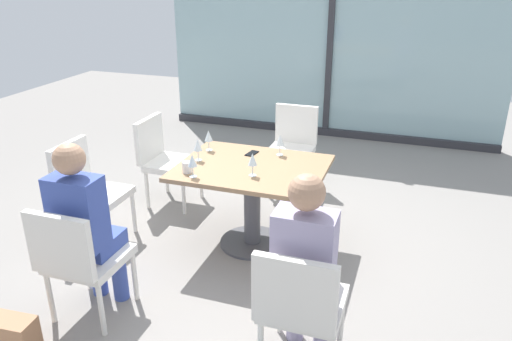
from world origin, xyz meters
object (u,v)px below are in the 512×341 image
at_px(wine_glass_2, 253,160).
at_px(wine_glass_4, 209,136).
at_px(chair_front_right, 300,303).
at_px(wine_glass_0, 198,146).
at_px(cell_phone_on_table, 252,153).
at_px(coffee_cup, 187,167).
at_px(person_front_left, 85,221).
at_px(person_front_right, 306,262).
at_px(handbag_1, 13,338).
at_px(chair_far_left, 164,156).
at_px(dining_table_main, 252,186).
at_px(wine_glass_3, 280,141).
at_px(chair_side_end, 87,186).
at_px(wine_glass_1, 192,161).
at_px(chair_front_left, 79,257).
at_px(chair_near_window, 292,143).

distance_m(wine_glass_2, wine_glass_4, 0.69).
xyz_separation_m(chair_front_right, wine_glass_0, (-1.21, 1.28, 0.37)).
xyz_separation_m(wine_glass_0, cell_phone_on_table, (0.37, 0.29, -0.13)).
bearing_deg(coffee_cup, cell_phone_on_table, 58.24).
distance_m(person_front_left, wine_glass_2, 1.30).
distance_m(wine_glass_4, coffee_cup, 0.53).
relative_size(person_front_right, wine_glass_4, 6.81).
bearing_deg(handbag_1, coffee_cup, 66.74).
height_order(chair_front_right, chair_far_left, same).
height_order(dining_table_main, person_front_left, person_front_left).
bearing_deg(coffee_cup, handbag_1, -109.07).
relative_size(chair_front_right, wine_glass_3, 4.70).
xyz_separation_m(dining_table_main, person_front_right, (0.74, -1.20, 0.15)).
bearing_deg(chair_front_right, cell_phone_on_table, 118.01).
bearing_deg(person_front_right, wine_glass_2, 123.70).
xyz_separation_m(chair_side_end, wine_glass_1, (1.02, -0.02, 0.37)).
relative_size(dining_table_main, chair_far_left, 1.38).
height_order(dining_table_main, wine_glass_0, wine_glass_0).
height_order(wine_glass_2, coffee_cup, wine_glass_2).
relative_size(wine_glass_2, wine_glass_3, 1.00).
xyz_separation_m(person_front_left, wine_glass_0, (0.27, 1.17, 0.16)).
bearing_deg(handbag_1, wine_glass_3, 58.03).
distance_m(person_front_left, wine_glass_4, 1.45).
relative_size(chair_front_right, person_front_right, 0.69).
bearing_deg(person_front_right, dining_table_main, 121.79).
xyz_separation_m(wine_glass_0, coffee_cup, (0.03, -0.27, -0.09)).
bearing_deg(coffee_cup, wine_glass_1, -38.53).
bearing_deg(wine_glass_0, person_front_left, -103.17).
xyz_separation_m(chair_front_left, coffee_cup, (0.30, 1.01, 0.28)).
height_order(chair_far_left, person_front_right, person_front_right).
relative_size(person_front_left, wine_glass_4, 6.81).
relative_size(dining_table_main, handbag_1, 3.99).
xyz_separation_m(chair_side_end, chair_far_left, (0.27, 0.86, 0.00)).
bearing_deg(wine_glass_0, person_front_right, -43.99).
relative_size(chair_near_window, cell_phone_on_table, 6.04).
bearing_deg(wine_glass_4, wine_glass_2, -36.93).
height_order(chair_side_end, wine_glass_1, wine_glass_1).
distance_m(person_front_left, handbag_1, 0.81).
bearing_deg(person_front_left, chair_side_end, 126.86).
bearing_deg(person_front_left, chair_near_window, 73.49).
bearing_deg(person_front_right, wine_glass_4, 130.73).
relative_size(dining_table_main, wine_glass_3, 6.47).
xyz_separation_m(chair_front_right, person_front_left, (-1.48, 0.11, 0.20)).
bearing_deg(chair_near_window, dining_table_main, -90.00).
distance_m(chair_front_right, coffee_cup, 1.58).
relative_size(dining_table_main, wine_glass_1, 6.47).
relative_size(wine_glass_0, coffee_cup, 2.06).
bearing_deg(dining_table_main, wine_glass_0, -176.51).
relative_size(chair_far_left, coffee_cup, 9.67).
xyz_separation_m(chair_front_right, chair_far_left, (-1.85, 1.82, 0.00)).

